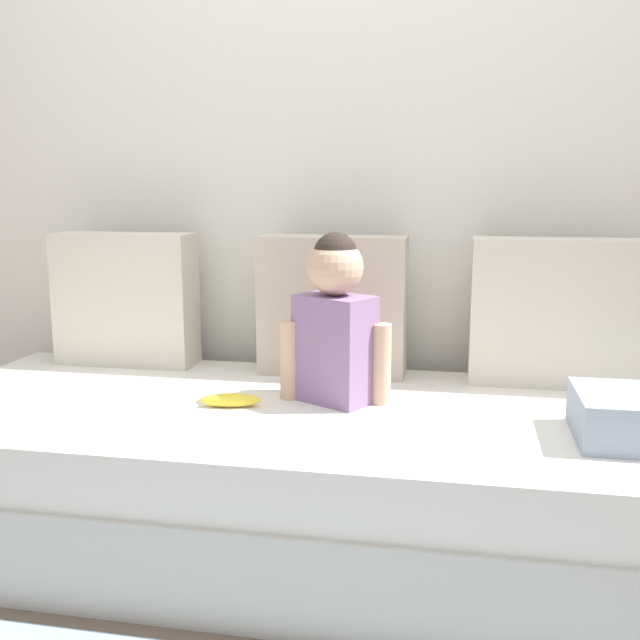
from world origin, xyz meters
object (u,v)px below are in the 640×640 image
(throw_pillow_center, at_px, (333,306))
(toddler, at_px, (335,319))
(throw_pillow_left, at_px, (126,299))
(throw_pillow_right, at_px, (565,313))
(banana, at_px, (231,400))
(couch, at_px, (310,476))

(throw_pillow_center, distance_m, toddler, 0.32)
(throw_pillow_left, bearing_deg, throw_pillow_right, 0.00)
(toddler, height_order, banana, toddler)
(throw_pillow_left, bearing_deg, toddler, -21.46)
(toddler, relative_size, banana, 2.87)
(couch, xyz_separation_m, throw_pillow_center, (0.00, 0.38, 0.44))
(couch, xyz_separation_m, throw_pillow_left, (-0.73, 0.38, 0.44))
(throw_pillow_right, distance_m, toddler, 0.74)
(throw_pillow_right, distance_m, banana, 1.06)
(couch, relative_size, banana, 13.84)
(throw_pillow_left, bearing_deg, banana, -39.68)
(throw_pillow_left, xyz_separation_m, throw_pillow_right, (1.46, 0.00, 0.00))
(throw_pillow_right, xyz_separation_m, banana, (-0.95, -0.43, -0.21))
(couch, distance_m, throw_pillow_left, 0.93)
(throw_pillow_center, xyz_separation_m, banana, (-0.22, -0.43, -0.21))
(couch, distance_m, toddler, 0.46)
(couch, bearing_deg, throw_pillow_center, 90.00)
(throw_pillow_center, xyz_separation_m, throw_pillow_right, (0.73, 0.00, 0.00))
(throw_pillow_center, relative_size, banana, 2.82)
(toddler, bearing_deg, throw_pillow_center, 101.18)
(couch, distance_m, throw_pillow_right, 0.93)
(throw_pillow_center, distance_m, throw_pillow_right, 0.73)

